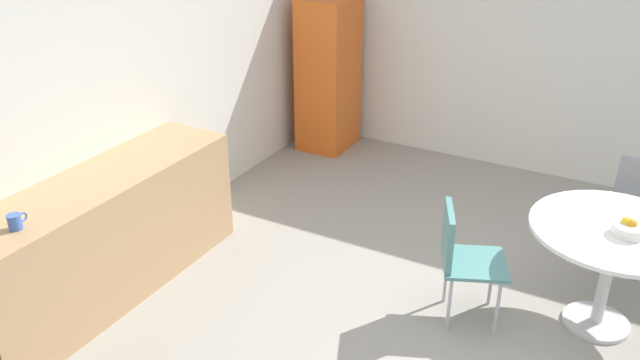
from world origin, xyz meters
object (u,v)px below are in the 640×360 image
Objects in this scene: chair_gray at (637,202)px; fruit_bowl at (629,229)px; round_table at (613,247)px; locker_cabinet at (328,75)px; mug_white at (15,222)px; chair_teal at (461,251)px.

chair_gray is 1.05m from fruit_bowl.
chair_gray is (0.95, -0.08, -0.09)m from round_table.
locker_cabinet reaches higher than mug_white.
fruit_bowl is at bearing -58.50° from mug_white.
chair_teal is 2.78m from mug_white.
chair_gray and chair_teal have the same top height.
fruit_bowl is (-1.95, -3.16, -0.01)m from locker_cabinet.
locker_cabinet is at bearing -0.08° from mug_white.
round_table is 0.21m from fruit_bowl.
mug_white is (-3.88, 0.01, 0.14)m from locker_cabinet.
fruit_bowl reaches higher than chair_gray.
mug_white is (-1.94, 3.16, 0.15)m from fruit_bowl.
round_table is at bearing -57.24° from mug_white.
round_table is (-1.89, -3.09, -0.20)m from locker_cabinet.
chair_teal is 6.43× the size of mug_white.
chair_teal is (-0.38, 0.88, -0.09)m from round_table.
mug_white is (-1.99, 3.10, 0.34)m from round_table.
mug_white is at bearing 132.90° from chair_gray.
chair_teal is at bearing -135.72° from locker_cabinet.
locker_cabinet is 3.71m from fruit_bowl.
mug_white reaches higher than round_table.
locker_cabinet is 3.32m from chair_gray.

